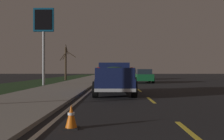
# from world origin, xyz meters

# --- Properties ---
(ground) EXTENTS (144.00, 144.00, 0.00)m
(ground) POSITION_xyz_m (27.00, 0.00, 0.00)
(ground) COLOR black
(sidewalk_shoulder) EXTENTS (108.00, 4.00, 0.12)m
(sidewalk_shoulder) POSITION_xyz_m (27.00, 5.70, 0.06)
(sidewalk_shoulder) COLOR gray
(sidewalk_shoulder) RESTS_ON ground
(grass_verge) EXTENTS (108.00, 6.00, 0.01)m
(grass_verge) POSITION_xyz_m (27.00, 10.70, 0.00)
(grass_verge) COLOR #1E3819
(grass_verge) RESTS_ON ground
(lane_markings) EXTENTS (108.00, 3.54, 0.01)m
(lane_markings) POSITION_xyz_m (28.63, 2.55, 0.00)
(lane_markings) COLOR yellow
(lane_markings) RESTS_ON ground
(pickup_truck) EXTENTS (5.46, 2.35, 1.87)m
(pickup_truck) POSITION_xyz_m (12.93, 1.75, 0.98)
(pickup_truck) COLOR #141E4C
(pickup_truck) RESTS_ON ground
(sedan_green) EXTENTS (4.40, 2.03, 1.54)m
(sedan_green) POSITION_xyz_m (26.35, -1.51, 0.78)
(sedan_green) COLOR #14592D
(sedan_green) RESTS_ON ground
(sedan_tan) EXTENTS (4.43, 2.08, 1.54)m
(sedan_tan) POSITION_xyz_m (36.65, -1.55, 0.78)
(sedan_tan) COLOR #9E845B
(sedan_tan) RESTS_ON ground
(gas_price_sign) EXTENTS (0.27, 1.90, 7.23)m
(gas_price_sign) POSITION_xyz_m (21.33, 8.38, 5.45)
(gas_price_sign) COLOR #99999E
(gas_price_sign) RESTS_ON ground
(bare_tree_far) EXTENTS (2.02, 2.28, 5.14)m
(bare_tree_far) POSITION_xyz_m (33.78, 8.80, 2.57)
(bare_tree_far) COLOR #423323
(bare_tree_far) RESTS_ON ground
(traffic_cone_near) EXTENTS (0.36, 0.36, 0.58)m
(traffic_cone_near) POSITION_xyz_m (4.32, 2.76, 0.28)
(traffic_cone_near) COLOR black
(traffic_cone_near) RESTS_ON ground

